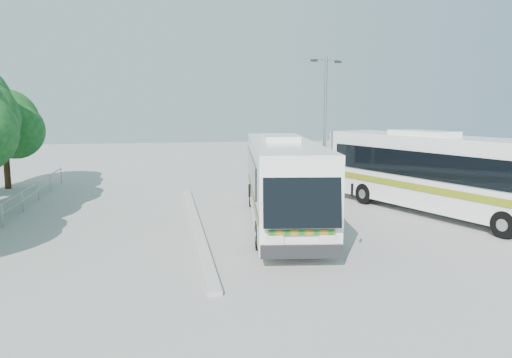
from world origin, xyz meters
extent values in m
plane|color=#9A9A95|center=(0.00, 0.00, 0.00)|extent=(100.00, 100.00, 0.00)
cube|color=#B2B2AD|center=(-2.30, 2.00, 0.07)|extent=(0.40, 16.00, 0.15)
cylinder|color=gray|center=(-10.00, 4.00, 0.95)|extent=(0.06, 22.00, 0.06)
cylinder|color=gray|center=(-10.00, 4.00, 0.55)|extent=(0.06, 22.00, 0.06)
cylinder|color=gray|center=(-10.00, 14.00, 0.50)|extent=(0.06, 0.06, 1.00)
cylinder|color=#382314|center=(-12.70, 13.30, 1.39)|extent=(0.36, 0.36, 2.77)
sphere|color=#0F3913|center=(-12.70, 13.30, 3.91)|extent=(4.03, 4.03, 4.03)
sphere|color=#0F3913|center=(-11.94, 12.80, 3.46)|extent=(3.28, 3.28, 3.28)
cube|color=white|center=(1.33, 1.77, 1.89)|extent=(4.20, 12.36, 3.08)
cube|color=black|center=(0.48, -4.26, 2.27)|extent=(2.37, 0.78, 1.96)
cube|color=black|center=(0.15, 2.55, 2.27)|extent=(1.41, 9.61, 1.11)
cube|color=black|center=(2.69, 2.19, 2.27)|extent=(1.41, 9.61, 1.11)
cube|color=#0D611B|center=(0.02, 1.65, 1.31)|extent=(1.50, 10.41, 0.28)
cylinder|color=black|center=(-0.35, -1.97, 0.51)|extent=(0.44, 1.04, 1.01)
cylinder|color=black|center=(1.91, -2.29, 0.51)|extent=(0.44, 1.04, 1.01)
cylinder|color=black|center=(0.69, 5.33, 0.51)|extent=(0.44, 1.04, 1.01)
cylinder|color=black|center=(2.95, 5.01, 0.51)|extent=(0.44, 1.04, 1.01)
cube|color=white|center=(8.63, 2.02, 1.96)|extent=(6.58, 12.68, 3.18)
cube|color=black|center=(7.18, 2.18, 2.35)|extent=(3.34, 9.47, 1.15)
cube|color=black|center=(9.68, 3.05, 2.35)|extent=(3.34, 9.47, 1.15)
cube|color=#14630E|center=(7.48, 1.29, 1.36)|extent=(3.60, 10.25, 0.29)
cylinder|color=black|center=(8.86, -2.20, 0.52)|extent=(0.64, 1.09, 1.04)
cylinder|color=black|center=(6.35, 4.99, 0.52)|extent=(0.64, 1.09, 1.04)
cylinder|color=black|center=(8.58, 5.76, 0.52)|extent=(0.64, 1.09, 1.04)
cylinder|color=#94979C|center=(4.33, 5.38, 3.63)|extent=(0.18, 0.18, 7.25)
cylinder|color=#94979C|center=(4.33, 5.38, 7.07)|extent=(1.39, 0.55, 0.07)
cube|color=black|center=(3.65, 5.14, 7.03)|extent=(0.35, 0.26, 0.11)
cube|color=black|center=(5.02, 5.62, 7.03)|extent=(0.35, 0.26, 0.11)
camera|label=1|loc=(-3.49, -18.25, 4.86)|focal=35.00mm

